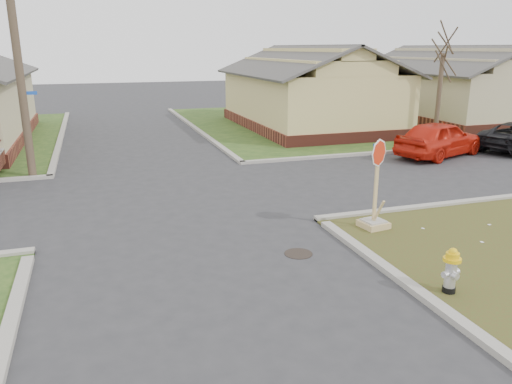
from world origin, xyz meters
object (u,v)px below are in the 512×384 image
object	(u,v)px
fire_hydrant	(451,268)
stop_sign	(375,209)
red_sedan	(439,139)
utility_pole	(16,43)

from	to	relation	value
fire_hydrant	stop_sign	bearing A→B (deg)	72.08
fire_hydrant	stop_sign	world-z (taller)	stop_sign
fire_hydrant	red_sedan	bearing A→B (deg)	43.63
utility_pole	red_sedan	size ratio (longest dim) A/B	1.98
utility_pole	fire_hydrant	size ratio (longest dim) A/B	10.03
stop_sign	utility_pole	bearing A→B (deg)	127.94
utility_pole	red_sedan	xyz separation A→B (m)	(16.24, -1.52, -3.89)
utility_pole	fire_hydrant	world-z (taller)	utility_pole
fire_hydrant	utility_pole	bearing A→B (deg)	115.03
red_sedan	stop_sign	bearing A→B (deg)	113.49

